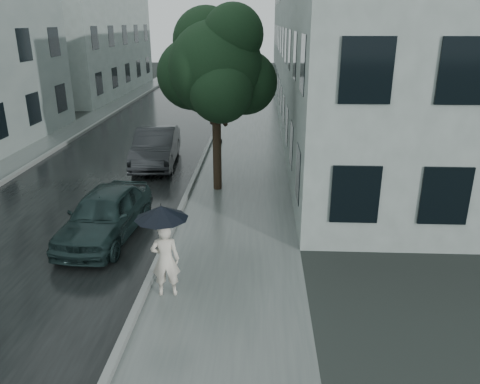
{
  "coord_description": "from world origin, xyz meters",
  "views": [
    {
      "loc": [
        0.94,
        -9.53,
        5.66
      ],
      "look_at": [
        0.38,
        2.35,
        1.3
      ],
      "focal_mm": 35.0,
      "sensor_mm": 36.0,
      "label": 1
    }
  ],
  "objects_px": {
    "car_near": "(105,214)",
    "car_far": "(156,147)",
    "pedestrian": "(165,260)",
    "lamp_post": "(215,84)",
    "street_tree": "(216,67)"
  },
  "relations": [
    {
      "from": "street_tree",
      "to": "car_far",
      "type": "xyz_separation_m",
      "value": [
        -2.82,
        2.79,
        -3.47
      ]
    },
    {
      "from": "street_tree",
      "to": "car_far",
      "type": "bearing_deg",
      "value": 135.35
    },
    {
      "from": "street_tree",
      "to": "lamp_post",
      "type": "bearing_deg",
      "value": 95.98
    },
    {
      "from": "lamp_post",
      "to": "car_near",
      "type": "xyz_separation_m",
      "value": [
        -2.01,
        -10.75,
        -2.15
      ]
    },
    {
      "from": "pedestrian",
      "to": "car_far",
      "type": "xyz_separation_m",
      "value": [
        -2.35,
        9.85,
        -0.09
      ]
    },
    {
      "from": "pedestrian",
      "to": "street_tree",
      "type": "bearing_deg",
      "value": -100.75
    },
    {
      "from": "lamp_post",
      "to": "car_far",
      "type": "bearing_deg",
      "value": -125.54
    },
    {
      "from": "pedestrian",
      "to": "lamp_post",
      "type": "height_order",
      "value": "lamp_post"
    },
    {
      "from": "car_near",
      "to": "car_far",
      "type": "distance_m",
      "value": 7.07
    },
    {
      "from": "street_tree",
      "to": "lamp_post",
      "type": "height_order",
      "value": "street_tree"
    },
    {
      "from": "pedestrian",
      "to": "street_tree",
      "type": "relative_size",
      "value": 0.27
    },
    {
      "from": "street_tree",
      "to": "car_far",
      "type": "relative_size",
      "value": 1.37
    },
    {
      "from": "lamp_post",
      "to": "car_near",
      "type": "height_order",
      "value": "lamp_post"
    },
    {
      "from": "pedestrian",
      "to": "lamp_post",
      "type": "bearing_deg",
      "value": -96.05
    },
    {
      "from": "pedestrian",
      "to": "lamp_post",
      "type": "distance_m",
      "value": 13.68
    }
  ]
}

